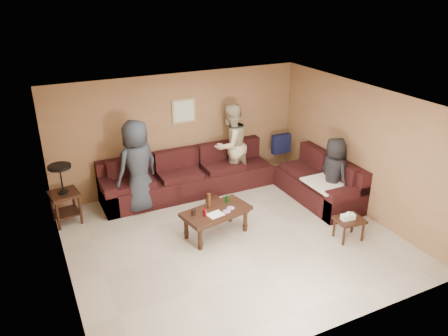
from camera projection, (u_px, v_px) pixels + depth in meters
name	position (u px, v px, depth m)	size (l,w,h in m)	color
room	(233.00, 152.00, 7.10)	(5.60, 5.50, 2.50)	#B0A895
sectional_sofa	(234.00, 181.00, 9.21)	(4.65, 2.90, 0.97)	black
coffee_table	(216.00, 214.00, 7.74)	(1.31, 0.83, 0.79)	black
end_table_left	(64.00, 193.00, 8.06)	(0.58, 0.58, 1.17)	black
side_table_right	(349.00, 221.00, 7.63)	(0.52, 0.44, 0.55)	black
waste_bin	(214.00, 205.00, 8.60)	(0.25, 0.25, 0.30)	black
wall_art	(184.00, 111.00, 9.16)	(0.52, 0.04, 0.52)	tan
person_left	(138.00, 166.00, 8.43)	(0.90, 0.59, 1.85)	#2A303A
person_middle	(231.00, 145.00, 9.50)	(0.90, 0.70, 1.84)	#BBAF8B
person_right	(333.00, 174.00, 8.53)	(0.73, 0.47, 1.49)	black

